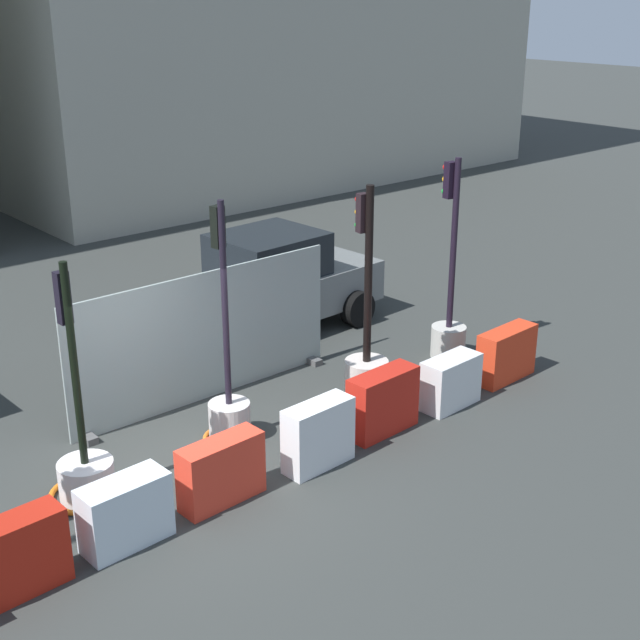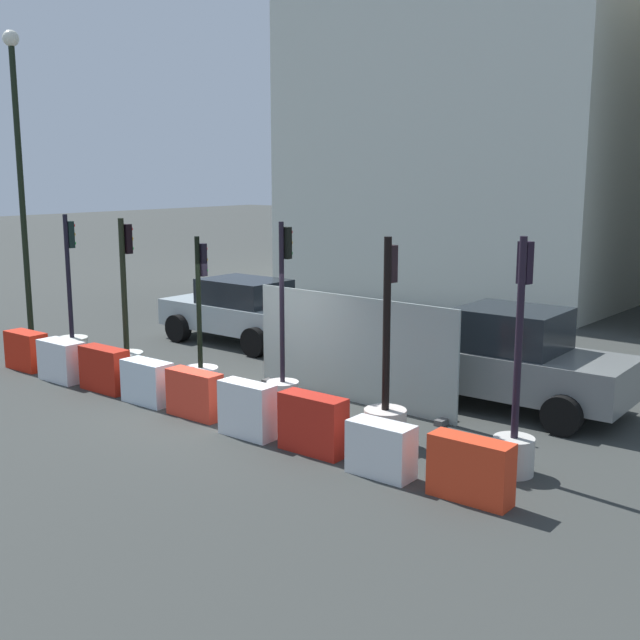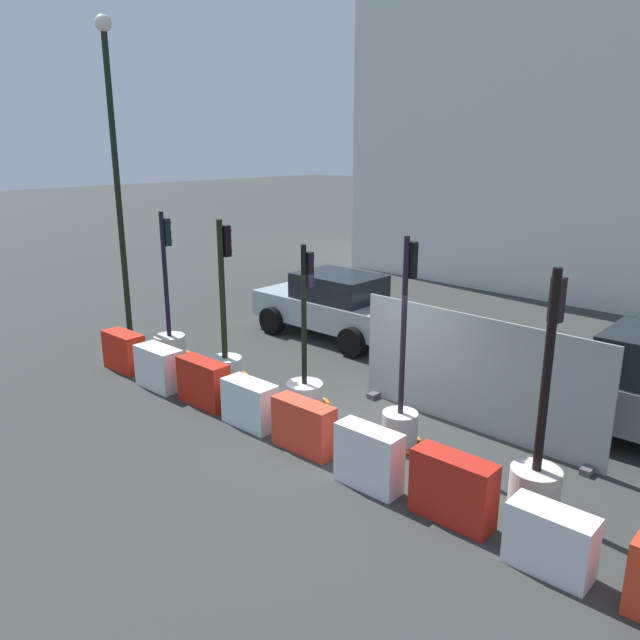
% 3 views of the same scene
% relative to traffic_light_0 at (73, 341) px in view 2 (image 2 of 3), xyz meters
% --- Properties ---
extents(ground_plane, '(120.00, 120.00, 0.00)m').
position_rel_traffic_light_0_xyz_m(ground_plane, '(5.28, -0.12, -0.46)').
color(ground_plane, '#333633').
extents(traffic_light_0, '(0.97, 0.97, 3.31)m').
position_rel_traffic_light_0_xyz_m(traffic_light_0, '(0.00, 0.00, 0.00)').
color(traffic_light_0, silver).
rests_on(traffic_light_0, ground_plane).
extents(traffic_light_1, '(0.96, 0.96, 3.29)m').
position_rel_traffic_light_0_xyz_m(traffic_light_1, '(1.93, 0.08, 0.07)').
color(traffic_light_1, silver).
rests_on(traffic_light_1, ground_plane).
extents(traffic_light_2, '(0.96, 0.96, 3.03)m').
position_rel_traffic_light_0_xyz_m(traffic_light_2, '(4.08, 0.24, -0.05)').
color(traffic_light_2, silver).
rests_on(traffic_light_2, ground_plane).
extents(traffic_light_3, '(0.77, 0.77, 3.39)m').
position_rel_traffic_light_0_xyz_m(traffic_light_3, '(6.24, 0.27, 0.08)').
color(traffic_light_3, beige).
rests_on(traffic_light_3, ground_plane).
extents(traffic_light_4, '(0.67, 0.67, 3.28)m').
position_rel_traffic_light_0_xyz_m(traffic_light_4, '(8.64, 0.05, 0.15)').
color(traffic_light_4, beige).
rests_on(traffic_light_4, ground_plane).
extents(traffic_light_5, '(0.59, 0.59, 3.39)m').
position_rel_traffic_light_0_xyz_m(traffic_light_5, '(10.75, 0.25, 0.26)').
color(traffic_light_5, '#B9B7AF').
rests_on(traffic_light_5, ground_plane).
extents(construction_barrier_0, '(1.04, 0.48, 0.82)m').
position_rel_traffic_light_0_xyz_m(construction_barrier_0, '(-0.12, -1.07, -0.05)').
color(construction_barrier_0, red).
rests_on(construction_barrier_0, ground_plane).
extents(construction_barrier_1, '(1.05, 0.52, 0.83)m').
position_rel_traffic_light_0_xyz_m(construction_barrier_1, '(1.32, -1.10, -0.04)').
color(construction_barrier_1, silver).
rests_on(construction_barrier_1, ground_plane).
extents(construction_barrier_2, '(1.14, 0.43, 0.87)m').
position_rel_traffic_light_0_xyz_m(construction_barrier_2, '(2.65, -0.99, -0.03)').
color(construction_barrier_2, '#B52012').
rests_on(construction_barrier_2, ground_plane).
extents(construction_barrier_3, '(1.03, 0.48, 0.80)m').
position_rel_traffic_light_0_xyz_m(construction_barrier_3, '(3.96, -0.96, -0.06)').
color(construction_barrier_3, silver).
rests_on(construction_barrier_3, ground_plane).
extents(construction_barrier_4, '(1.11, 0.41, 0.83)m').
position_rel_traffic_light_0_xyz_m(construction_barrier_4, '(5.27, -0.95, -0.05)').
color(construction_barrier_4, red).
rests_on(construction_barrier_4, ground_plane).
extents(construction_barrier_5, '(1.00, 0.41, 0.90)m').
position_rel_traffic_light_0_xyz_m(construction_barrier_5, '(6.71, -1.08, -0.01)').
color(construction_barrier_5, silver).
rests_on(construction_barrier_5, ground_plane).
extents(construction_barrier_6, '(1.11, 0.43, 0.91)m').
position_rel_traffic_light_0_xyz_m(construction_barrier_6, '(8.01, -0.95, -0.01)').
color(construction_barrier_6, red).
rests_on(construction_barrier_6, ground_plane).
extents(construction_barrier_7, '(0.98, 0.47, 0.78)m').
position_rel_traffic_light_0_xyz_m(construction_barrier_7, '(9.35, -1.03, -0.07)').
color(construction_barrier_7, silver).
rests_on(construction_barrier_7, ground_plane).
extents(construction_barrier_8, '(1.13, 0.42, 0.85)m').
position_rel_traffic_light_0_xyz_m(construction_barrier_8, '(10.74, -0.98, -0.04)').
color(construction_barrier_8, red).
rests_on(construction_barrier_8, ground_plane).
extents(car_grey_saloon, '(4.21, 2.33, 1.83)m').
position_rel_traffic_light_0_xyz_m(car_grey_saloon, '(9.23, 3.17, 0.42)').
color(car_grey_saloon, slate).
rests_on(car_grey_saloon, ground_plane).
extents(car_silver_hatchback, '(4.31, 2.18, 1.61)m').
position_rel_traffic_light_0_xyz_m(car_silver_hatchback, '(1.52, 3.83, 0.36)').
color(car_silver_hatchback, '#A7B4B6').
rests_on(car_silver_hatchback, ground_plane).
extents(building_main_facade, '(11.88, 9.09, 11.79)m').
position_rel_traffic_light_0_xyz_m(building_main_facade, '(1.50, 15.31, 5.45)').
color(building_main_facade, silver).
rests_on(building_main_facade, ground_plane).
extents(street_lamp_post, '(0.36, 0.36, 7.32)m').
position_rel_traffic_light_0_xyz_m(street_lamp_post, '(-1.61, -0.09, 4.00)').
color(street_lamp_post, black).
rests_on(street_lamp_post, ground_plane).
extents(site_fence_panel, '(4.54, 0.50, 2.00)m').
position_rel_traffic_light_0_xyz_m(site_fence_panel, '(6.76, 1.59, 0.50)').
color(site_fence_panel, '#91A09C').
rests_on(site_fence_panel, ground_plane).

